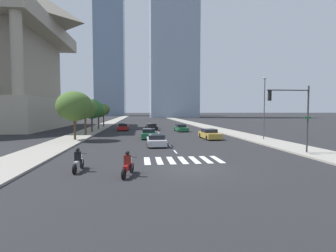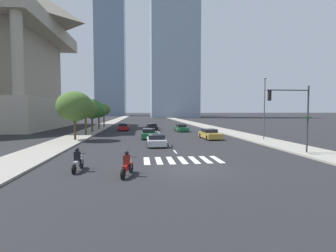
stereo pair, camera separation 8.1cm
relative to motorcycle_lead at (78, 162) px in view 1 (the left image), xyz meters
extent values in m
plane|color=#232326|center=(7.06, -0.31, -0.58)|extent=(800.00, 800.00, 0.00)
cube|color=gray|center=(19.10, 29.69, -0.51)|extent=(4.00, 260.00, 0.15)
cube|color=gray|center=(-4.98, 29.69, -0.51)|extent=(4.00, 260.00, 0.15)
cube|color=silver|center=(4.36, 2.79, -0.58)|extent=(0.45, 2.94, 0.01)
cube|color=silver|center=(5.26, 2.79, -0.58)|extent=(0.45, 2.94, 0.01)
cube|color=silver|center=(6.16, 2.79, -0.58)|extent=(0.45, 2.94, 0.01)
cube|color=silver|center=(7.06, 2.79, -0.58)|extent=(0.45, 2.94, 0.01)
cube|color=silver|center=(7.96, 2.79, -0.58)|extent=(0.45, 2.94, 0.01)
cube|color=silver|center=(8.86, 2.79, -0.58)|extent=(0.45, 2.94, 0.01)
cube|color=silver|center=(9.76, 2.79, -0.58)|extent=(0.45, 2.94, 0.01)
cube|color=silver|center=(7.06, 6.79, -0.58)|extent=(0.14, 2.00, 0.01)
cube|color=silver|center=(7.06, 10.79, -0.58)|extent=(0.14, 2.00, 0.01)
cube|color=silver|center=(7.06, 14.79, -0.58)|extent=(0.14, 2.00, 0.01)
cube|color=silver|center=(7.06, 18.79, -0.58)|extent=(0.14, 2.00, 0.01)
cube|color=silver|center=(7.06, 22.79, -0.58)|extent=(0.14, 2.00, 0.01)
cube|color=silver|center=(7.06, 26.79, -0.58)|extent=(0.14, 2.00, 0.01)
cube|color=silver|center=(7.06, 30.79, -0.58)|extent=(0.14, 2.00, 0.01)
cube|color=silver|center=(7.06, 34.79, -0.58)|extent=(0.14, 2.00, 0.01)
cube|color=silver|center=(7.06, 38.79, -0.58)|extent=(0.14, 2.00, 0.01)
cube|color=silver|center=(7.06, 42.79, -0.58)|extent=(0.14, 2.00, 0.01)
cube|color=silver|center=(7.06, 46.79, -0.58)|extent=(0.14, 2.00, 0.01)
cube|color=silver|center=(7.06, 50.79, -0.58)|extent=(0.14, 2.00, 0.01)
cube|color=silver|center=(7.06, 54.79, -0.58)|extent=(0.14, 2.00, 0.01)
cylinder|color=black|center=(0.04, 0.82, -0.28)|extent=(0.15, 0.60, 0.60)
cylinder|color=black|center=(-0.04, -0.79, -0.28)|extent=(0.15, 0.60, 0.60)
cube|color=#B7BABF|center=(0.00, 0.02, -0.06)|extent=(0.28, 1.30, 0.32)
cylinder|color=#B2B2B7|center=(0.03, 0.72, 0.02)|extent=(0.07, 0.32, 0.67)
cylinder|color=black|center=(0.04, 0.77, 0.39)|extent=(0.70, 0.07, 0.04)
cube|color=black|center=(0.00, -0.08, 0.37)|extent=(0.37, 0.26, 0.55)
sphere|color=black|center=(0.00, -0.08, 0.78)|extent=(0.26, 0.26, 0.26)
cylinder|color=black|center=(-0.18, 0.02, -0.11)|extent=(0.13, 0.13, 0.55)
cylinder|color=black|center=(0.18, 0.01, -0.11)|extent=(0.13, 0.13, 0.55)
cylinder|color=black|center=(3.31, -0.76, -0.28)|extent=(0.26, 0.61, 0.60)
cylinder|color=black|center=(2.93, -2.31, -0.28)|extent=(0.26, 0.61, 0.60)
cube|color=maroon|center=(3.12, -1.53, -0.06)|extent=(0.52, 1.29, 0.32)
cylinder|color=#B2B2B7|center=(3.29, -0.85, 0.02)|extent=(0.13, 0.32, 0.67)
cylinder|color=black|center=(3.30, -0.81, 0.39)|extent=(0.69, 0.20, 0.04)
cube|color=maroon|center=(3.10, -1.63, 0.37)|extent=(0.41, 0.32, 0.55)
sphere|color=black|center=(3.10, -1.63, 0.78)|extent=(0.26, 0.26, 0.26)
cylinder|color=black|center=(2.94, -1.49, -0.11)|extent=(0.15, 0.15, 0.55)
cylinder|color=black|center=(3.29, -1.57, -0.11)|extent=(0.15, 0.15, 0.55)
cube|color=#B28E38|center=(13.12, 16.90, -0.08)|extent=(2.02, 4.81, 0.69)
cube|color=black|center=(13.11, 17.14, 0.50)|extent=(1.71, 2.19, 0.47)
cylinder|color=black|center=(14.01, 15.31, -0.26)|extent=(0.24, 0.65, 0.64)
cylinder|color=black|center=(12.33, 15.26, -0.26)|extent=(0.24, 0.65, 0.64)
cylinder|color=black|center=(13.90, 18.54, -0.26)|extent=(0.24, 0.65, 0.64)
cylinder|color=black|center=(12.22, 18.48, -0.26)|extent=(0.24, 0.65, 0.64)
cube|color=#1E6038|center=(11.29, 29.33, -0.12)|extent=(2.10, 4.53, 0.60)
cube|color=black|center=(11.28, 29.55, 0.43)|extent=(1.69, 2.10, 0.51)
cylinder|color=black|center=(12.20, 27.90, -0.26)|extent=(0.27, 0.66, 0.64)
cylinder|color=black|center=(10.63, 27.77, -0.26)|extent=(0.27, 0.66, 0.64)
cylinder|color=black|center=(11.95, 30.88, -0.26)|extent=(0.27, 0.66, 0.64)
cylinder|color=black|center=(10.39, 30.76, -0.26)|extent=(0.27, 0.66, 0.64)
cube|color=#B7BABF|center=(5.59, 11.00, -0.12)|extent=(1.90, 4.54, 0.60)
cube|color=black|center=(5.59, 10.77, 0.41)|extent=(1.67, 2.04, 0.46)
cylinder|color=black|center=(4.73, 12.54, -0.26)|extent=(0.22, 0.64, 0.64)
cylinder|color=black|center=(6.45, 12.54, -0.26)|extent=(0.22, 0.64, 0.64)
cylinder|color=black|center=(4.72, 9.45, -0.26)|extent=(0.22, 0.64, 0.64)
cylinder|color=black|center=(6.44, 9.45, -0.26)|extent=(0.22, 0.64, 0.64)
cube|color=#1E6038|center=(5.09, 18.30, -0.08)|extent=(2.15, 4.73, 0.68)
cube|color=black|center=(5.08, 18.07, 0.51)|extent=(1.75, 2.18, 0.50)
cylinder|color=black|center=(4.38, 19.92, -0.26)|extent=(0.26, 0.65, 0.64)
cylinder|color=black|center=(6.03, 19.81, -0.26)|extent=(0.26, 0.65, 0.64)
cylinder|color=black|center=(4.16, 16.79, -0.26)|extent=(0.26, 0.65, 0.64)
cylinder|color=black|center=(5.81, 16.67, -0.26)|extent=(0.26, 0.65, 0.64)
cube|color=maroon|center=(0.80, 33.16, -0.10)|extent=(1.98, 4.76, 0.65)
cube|color=black|center=(0.79, 32.92, 0.49)|extent=(1.69, 2.17, 0.53)
cylinder|color=black|center=(0.01, 34.79, -0.26)|extent=(0.24, 0.65, 0.64)
cylinder|color=black|center=(1.68, 34.73, -0.26)|extent=(0.24, 0.65, 0.64)
cylinder|color=black|center=(-0.08, 31.58, -0.26)|extent=(0.24, 0.65, 0.64)
cylinder|color=black|center=(1.58, 31.53, -0.26)|extent=(0.24, 0.65, 0.64)
cube|color=black|center=(6.13, 33.38, -0.14)|extent=(2.27, 4.83, 0.57)
cube|color=black|center=(6.15, 33.14, 0.40)|extent=(1.81, 2.25, 0.50)
cylinder|color=black|center=(5.16, 34.89, -0.26)|extent=(0.28, 0.66, 0.64)
cylinder|color=black|center=(6.81, 35.04, -0.26)|extent=(0.28, 0.66, 0.64)
cylinder|color=black|center=(5.45, 31.72, -0.26)|extent=(0.28, 0.66, 0.64)
cylinder|color=black|center=(7.11, 31.87, -0.26)|extent=(0.28, 0.66, 0.64)
cylinder|color=#333335|center=(18.20, 4.28, 2.44)|extent=(0.14, 0.14, 5.74)
cylinder|color=#333335|center=(16.33, 4.28, 4.91)|extent=(3.75, 0.10, 0.10)
cube|color=black|center=(14.70, 4.28, 4.46)|extent=(0.20, 0.28, 0.90)
sphere|color=red|center=(14.70, 4.28, 4.76)|extent=(0.18, 0.18, 0.18)
sphere|color=orange|center=(14.70, 4.28, 4.46)|extent=(0.18, 0.18, 0.18)
sphere|color=green|center=(14.70, 4.28, 4.16)|extent=(0.18, 0.18, 0.18)
cube|color=#19662D|center=(18.20, 4.28, 2.57)|extent=(0.60, 0.04, 0.18)
cylinder|color=#3F3F42|center=(19.40, 14.41, 3.35)|extent=(0.12, 0.12, 7.57)
ellipsoid|color=beige|center=(19.40, 14.41, 7.24)|extent=(0.50, 0.24, 0.20)
cylinder|color=#4C3823|center=(-4.18, 16.62, 0.77)|extent=(0.28, 0.28, 2.41)
ellipsoid|color=#426028|center=(-4.18, 16.62, 3.72)|extent=(4.36, 4.36, 3.70)
cylinder|color=#4C3823|center=(-4.18, 23.06, 0.84)|extent=(0.28, 0.28, 2.54)
ellipsoid|color=#426028|center=(-4.18, 23.06, 3.53)|extent=(3.56, 3.56, 3.03)
cylinder|color=#4C3823|center=(-4.18, 28.34, 0.73)|extent=(0.28, 0.28, 2.33)
ellipsoid|color=#2D662D|center=(-4.18, 28.34, 3.44)|extent=(3.85, 3.85, 3.27)
cylinder|color=#4C3823|center=(-4.18, 35.57, 0.73)|extent=(0.28, 0.28, 2.33)
ellipsoid|color=#426028|center=(-4.18, 35.57, 3.16)|extent=(3.16, 3.16, 2.68)
cylinder|color=#4C3823|center=(-4.18, 42.83, 0.91)|extent=(0.28, 0.28, 2.68)
ellipsoid|color=#426028|center=(-4.18, 42.83, 3.42)|extent=(2.93, 2.93, 2.49)
cylinder|color=#A89E89|center=(-15.59, 27.81, 12.31)|extent=(1.80, 1.80, 13.39)
cube|color=slate|center=(-16.46, 172.17, 45.48)|extent=(20.18, 20.53, 92.13)
cube|color=#8C9EB2|center=(22.32, 123.42, 39.51)|extent=(24.92, 21.44, 80.19)
camera|label=1|loc=(3.78, -16.31, 3.19)|focal=27.48mm
camera|label=2|loc=(3.86, -16.32, 3.19)|focal=27.48mm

